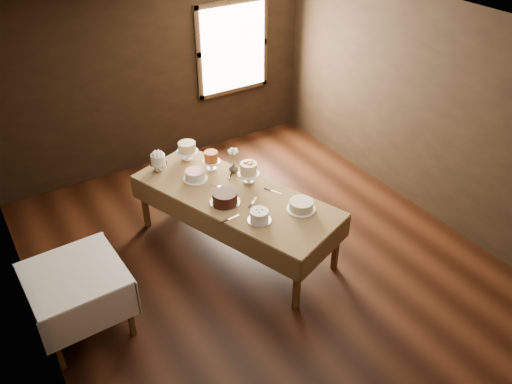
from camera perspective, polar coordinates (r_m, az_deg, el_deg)
The scene contains 23 objects.
floor at distance 6.37m, azimuth 0.97°, elevation -7.96°, with size 5.00×6.00×0.01m, color black.
ceiling at distance 4.95m, azimuth 1.29°, elevation 16.88°, with size 5.00×6.00×0.01m, color beige.
wall_back at distance 7.95m, azimuth -11.03°, elevation 12.36°, with size 5.00×0.02×2.80m, color black.
wall_left at distance 4.88m, azimuth -24.48°, elevation -5.48°, with size 0.02×6.00×2.80m, color black.
wall_right at distance 7.06m, azimuth 18.58°, elevation 8.33°, with size 0.02×6.00×2.80m, color black.
window at distance 8.35m, azimuth -2.51°, elevation 15.46°, with size 1.10×0.05×1.30m, color #FFEABF.
display_table at distance 6.19m, azimuth -2.34°, elevation -0.66°, with size 1.82×2.75×0.80m.
side_table at distance 5.49m, azimuth -19.24°, elevation -9.03°, with size 0.95×0.95×0.77m.
cake_meringue at distance 6.67m, azimuth -10.65°, elevation 3.16°, with size 0.25×0.25×0.23m.
cake_speckled at distance 6.85m, azimuth -7.53°, elevation 4.42°, with size 0.29×0.29×0.25m.
cake_lattice at distance 6.44m, azimuth -6.68°, elevation 1.80°, with size 0.34×0.34×0.11m.
cake_caramel at distance 6.59m, azimuth -4.92°, elevation 3.35°, with size 0.24×0.24×0.26m.
cake_chocolate at distance 5.98m, azimuth -3.42°, elevation -0.64°, with size 0.35×0.35×0.14m.
cake_flowers at distance 6.32m, azimuth -0.83°, elevation 2.05°, with size 0.28×0.28×0.27m.
cake_swirl at distance 5.69m, azimuth 0.38°, elevation -2.66°, with size 0.29×0.29×0.13m.
cake_cream at distance 5.89m, azimuth 4.98°, elevation -1.50°, with size 0.38×0.38×0.12m.
cake_server_a at distance 6.04m, azimuth -0.23°, elevation -0.93°, with size 0.24×0.03×0.01m, color silver.
cake_server_b at distance 6.19m, azimuth 2.22°, elevation -0.01°, with size 0.24×0.03×0.01m, color silver.
cake_server_c at distance 6.31m, azimuth -4.47°, elevation 0.68°, with size 0.24×0.03×0.01m, color silver.
cake_server_d at distance 6.56m, azimuth -2.73°, elevation 2.15°, with size 0.24×0.03×0.01m, color silver.
cake_server_e at distance 5.78m, azimuth -2.50°, elevation -2.77°, with size 0.24×0.03×0.01m, color silver.
flower_vase at distance 6.54m, azimuth -2.49°, elevation 2.63°, with size 0.12×0.12×0.12m, color #2D2823.
flower_bouquet at distance 6.44m, azimuth -2.52°, elevation 4.00°, with size 0.14×0.14×0.20m, color white, non-canonical shape.
Camera 1 is at (-2.60, -3.95, 4.26)m, focal length 36.49 mm.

